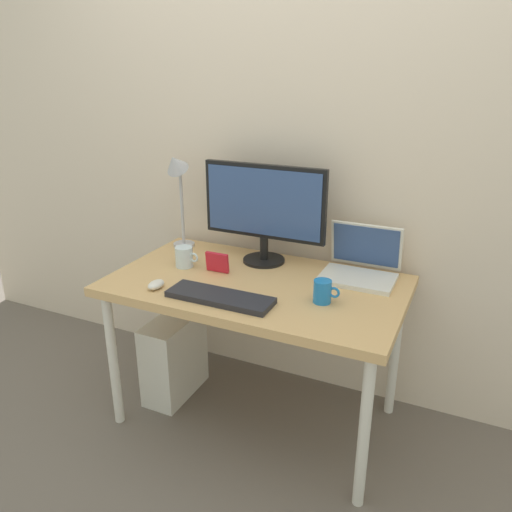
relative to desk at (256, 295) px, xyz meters
name	(u,v)px	position (x,y,z in m)	size (l,w,h in m)	color
ground_plane	(256,415)	(0.00, 0.00, -0.65)	(6.00, 6.00, 0.00)	#665B51
back_wall	(294,133)	(0.00, 0.43, 0.65)	(4.40, 0.04, 2.60)	beige
desk	(256,295)	(0.00, 0.00, 0.00)	(1.28, 0.73, 0.71)	tan
monitor	(264,207)	(-0.07, 0.23, 0.33)	(0.60, 0.20, 0.47)	black
laptop	(361,264)	(0.40, 0.25, 0.12)	(0.32, 0.27, 0.23)	silver
desk_lamp	(177,179)	(-0.54, 0.23, 0.43)	(0.11, 0.16, 0.50)	#B2B2B7
keyboard	(220,297)	(-0.05, -0.23, 0.08)	(0.44, 0.14, 0.02)	#232328
mouse	(156,285)	(-0.35, -0.24, 0.08)	(0.06, 0.09, 0.03)	silver
coffee_mug	(323,291)	(0.33, -0.07, 0.11)	(0.11, 0.07, 0.09)	#1E72BF
glass_cup	(184,257)	(-0.38, 0.02, 0.11)	(0.12, 0.08, 0.10)	silver
photo_frame	(217,262)	(-0.21, 0.03, 0.11)	(0.11, 0.02, 0.09)	red
computer_tower	(175,356)	(-0.46, 0.00, -0.44)	(0.18, 0.36, 0.42)	silver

